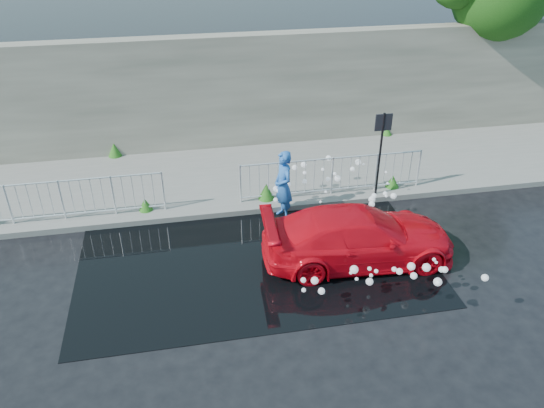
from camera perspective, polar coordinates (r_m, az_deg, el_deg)
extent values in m
plane|color=black|center=(11.54, -3.54, -8.99)|extent=(90.00, 90.00, 0.00)
cube|color=slate|center=(15.67, -5.97, 2.85)|extent=(30.00, 4.00, 0.15)
cube|color=slate|center=(13.93, -5.18, -0.92)|extent=(30.00, 0.25, 0.16)
cube|color=#5B584C|center=(16.96, -7.04, 11.75)|extent=(30.00, 0.60, 3.50)
cube|color=black|center=(12.37, -1.85, -5.79)|extent=(8.00, 5.00, 0.01)
cylinder|color=black|center=(14.36, 11.49, 4.91)|extent=(0.06, 0.06, 2.50)
cube|color=black|center=(13.97, 11.91, 8.60)|extent=(0.45, 0.04, 0.45)
cylinder|color=#332114|center=(20.82, 22.24, 15.08)|extent=(0.36, 0.36, 5.00)
cylinder|color=silver|center=(13.90, -11.61, 1.41)|extent=(0.05, 0.05, 1.10)
cylinder|color=silver|center=(13.98, -22.09, 2.26)|extent=(5.00, 0.04, 0.04)
cylinder|color=silver|center=(14.43, -21.36, -1.05)|extent=(5.00, 0.04, 0.04)
cylinder|color=silver|center=(13.96, -3.42, 2.18)|extent=(0.05, 0.05, 1.10)
cylinder|color=silver|center=(15.31, 15.50, 3.76)|extent=(0.05, 0.05, 1.10)
cylinder|color=silver|center=(14.20, 6.59, 4.91)|extent=(5.00, 0.04, 0.04)
cylinder|color=silver|center=(14.64, 6.37, 1.56)|extent=(5.00, 0.04, 0.04)
cone|color=#245015|center=(14.16, -13.47, -0.03)|extent=(0.36, 0.36, 0.34)
cone|color=#245015|center=(14.25, -0.62, 1.39)|extent=(0.44, 0.44, 0.45)
cone|color=#245015|center=(15.24, 12.84, 2.42)|extent=(0.38, 0.38, 0.35)
cone|color=#245015|center=(17.34, -16.59, 5.63)|extent=(0.42, 0.42, 0.43)
cone|color=#245015|center=(18.60, 12.27, 7.69)|extent=(0.34, 0.34, 0.28)
sphere|color=white|center=(13.77, 3.52, 2.44)|extent=(0.13, 0.13, 0.13)
sphere|color=white|center=(14.25, 12.32, 2.20)|extent=(0.06, 0.06, 0.06)
sphere|color=white|center=(14.35, 8.64, 3.74)|extent=(0.13, 0.13, 0.13)
sphere|color=white|center=(12.67, 1.68, -2.72)|extent=(0.08, 0.08, 0.08)
sphere|color=white|center=(14.04, 6.02, 2.68)|extent=(0.13, 0.13, 0.13)
sphere|color=white|center=(13.94, 10.92, 0.91)|extent=(0.13, 0.13, 0.13)
sphere|color=white|center=(13.07, 4.97, -2.84)|extent=(0.13, 0.13, 0.13)
sphere|color=white|center=(13.61, 0.45, 1.64)|extent=(0.16, 0.16, 0.16)
sphere|color=white|center=(14.16, 5.46, 3.72)|extent=(0.09, 0.09, 0.09)
sphere|color=white|center=(12.99, 3.52, -1.13)|extent=(0.18, 0.18, 0.18)
sphere|color=white|center=(13.99, 3.52, 3.37)|extent=(0.10, 0.10, 0.10)
sphere|color=white|center=(14.60, 9.25, 4.45)|extent=(0.17, 0.17, 0.17)
sphere|color=white|center=(14.66, 9.82, 4.24)|extent=(0.07, 0.07, 0.07)
sphere|color=white|center=(13.09, 4.09, -1.51)|extent=(0.17, 0.17, 0.17)
sphere|color=white|center=(13.05, 9.34, -2.76)|extent=(0.15, 0.15, 0.15)
sphere|color=white|center=(13.75, 1.44, 2.75)|extent=(0.14, 0.14, 0.14)
sphere|color=white|center=(13.38, 5.24, 0.24)|extent=(0.07, 0.07, 0.07)
sphere|color=white|center=(14.03, 6.77, 3.24)|extent=(0.10, 0.10, 0.10)
sphere|color=white|center=(13.34, 9.28, -1.24)|extent=(0.13, 0.13, 0.13)
sphere|color=white|center=(14.31, 2.44, 3.94)|extent=(0.15, 0.15, 0.15)
sphere|color=white|center=(14.17, 7.07, 2.75)|extent=(0.18, 0.18, 0.18)
sphere|color=white|center=(13.96, 12.93, 0.85)|extent=(0.16, 0.16, 0.16)
sphere|color=white|center=(13.81, 10.70, 0.48)|extent=(0.18, 0.18, 0.18)
sphere|color=white|center=(13.79, 12.18, 0.82)|extent=(0.07, 0.07, 0.07)
sphere|color=white|center=(14.73, 6.09, 4.93)|extent=(0.16, 0.16, 0.16)
sphere|color=white|center=(13.55, 0.67, 1.42)|extent=(0.11, 0.11, 0.11)
sphere|color=white|center=(13.46, 10.68, -0.03)|extent=(0.16, 0.16, 0.16)
sphere|color=white|center=(13.19, 0.38, 0.46)|extent=(0.11, 0.11, 0.11)
sphere|color=white|center=(13.62, 13.29, -1.97)|extent=(0.11, 0.11, 0.11)
sphere|color=white|center=(13.58, 5.80, 1.31)|extent=(0.07, 0.07, 0.07)
sphere|color=white|center=(13.83, 12.08, 1.12)|extent=(0.12, 0.12, 0.12)
sphere|color=white|center=(13.02, 3.73, -2.27)|extent=(0.08, 0.08, 0.08)
sphere|color=white|center=(14.50, 12.15, 3.37)|extent=(0.07, 0.07, 0.07)
sphere|color=white|center=(13.72, 1.76, 2.16)|extent=(0.14, 0.14, 0.14)
sphere|color=white|center=(14.27, 3.43, 4.25)|extent=(0.16, 0.16, 0.16)
sphere|color=white|center=(11.29, 8.48, -7.33)|extent=(0.07, 0.07, 0.07)
sphere|color=white|center=(10.95, 8.82, -6.98)|extent=(0.18, 0.18, 0.18)
sphere|color=white|center=(11.28, 16.28, -6.57)|extent=(0.18, 0.18, 0.18)
sphere|color=white|center=(11.28, 18.10, -6.73)|extent=(0.13, 0.13, 0.13)
sphere|color=white|center=(10.72, 4.62, -8.21)|extent=(0.16, 0.16, 0.16)
sphere|color=white|center=(11.55, 10.61, -7.56)|extent=(0.09, 0.09, 0.09)
sphere|color=white|center=(10.84, 13.01, -6.85)|extent=(0.10, 0.10, 0.10)
sphere|color=white|center=(10.19, 5.35, -9.31)|extent=(0.14, 0.14, 0.14)
sphere|color=white|center=(11.50, 17.77, -6.73)|extent=(0.13, 0.13, 0.13)
sphere|color=white|center=(11.23, 10.45, -8.21)|extent=(0.16, 0.16, 0.16)
sphere|color=white|center=(10.63, 17.41, -8.09)|extent=(0.10, 0.10, 0.10)
sphere|color=white|center=(11.13, 10.44, -6.86)|extent=(0.09, 0.09, 0.09)
sphere|color=white|center=(11.01, 21.93, -7.37)|extent=(0.14, 0.14, 0.14)
sphere|color=white|center=(10.77, 17.40, -8.00)|extent=(0.17, 0.17, 0.17)
sphere|color=white|center=(9.80, 3.43, -9.23)|extent=(0.08, 0.08, 0.08)
sphere|color=white|center=(11.55, 17.25, -6.02)|extent=(0.07, 0.07, 0.07)
sphere|color=white|center=(10.33, 3.39, -8.17)|extent=(0.11, 0.11, 0.11)
sphere|color=white|center=(10.75, 13.55, -7.06)|extent=(0.13, 0.13, 0.13)
sphere|color=white|center=(11.58, 14.75, -6.51)|extent=(0.17, 0.17, 0.17)
sphere|color=white|center=(11.63, 17.03, -5.73)|extent=(0.08, 0.08, 0.08)
sphere|color=white|center=(10.52, 11.14, -7.10)|extent=(0.08, 0.08, 0.08)
sphere|color=white|center=(10.39, 9.09, -7.97)|extent=(0.07, 0.07, 0.07)
sphere|color=white|center=(10.76, 15.00, -7.47)|extent=(0.14, 0.14, 0.14)
imported|color=red|center=(12.12, 9.32, -3.46)|extent=(4.45, 1.98, 1.27)
imported|color=#235EB3|center=(13.38, 1.21, 1.99)|extent=(0.57, 0.75, 1.86)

